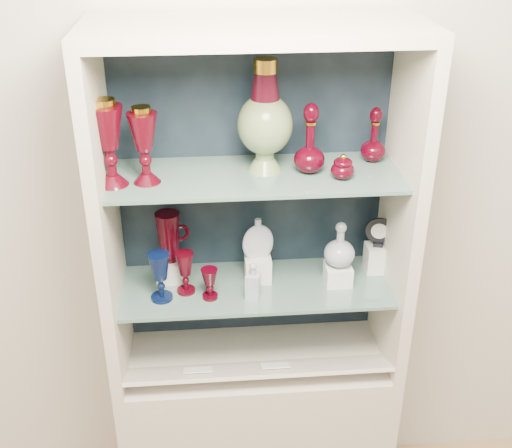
{
  "coord_description": "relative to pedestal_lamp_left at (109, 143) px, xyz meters",
  "views": [
    {
      "loc": [
        -0.16,
        -0.31,
        2.28
      ],
      "look_at": [
        0.0,
        1.53,
        1.3
      ],
      "focal_mm": 45.0,
      "sensor_mm": 36.0,
      "label": 1
    }
  ],
  "objects": [
    {
      "name": "wall_back",
      "position": [
        0.44,
        0.24,
        -0.2
      ],
      "size": [
        3.5,
        0.02,
        2.8
      ],
      "primitive_type": "cube",
      "color": "beige",
      "rests_on": "ground"
    },
    {
      "name": "cabinet_base",
      "position": [
        0.44,
        0.02,
        -1.23
      ],
      "size": [
        1.0,
        0.4,
        0.75
      ],
      "primitive_type": "cube",
      "color": "beige",
      "rests_on": "ground"
    },
    {
      "name": "cabinet_back_panel",
      "position": [
        0.44,
        0.21,
        -0.28
      ],
      "size": [
        0.98,
        0.02,
        1.15
      ],
      "primitive_type": "cube",
      "color": "black",
      "rests_on": "cabinet_base"
    },
    {
      "name": "cabinet_side_left",
      "position": [
        -0.04,
        0.02,
        -0.28
      ],
      "size": [
        0.04,
        0.4,
        1.15
      ],
      "primitive_type": "cube",
      "color": "beige",
      "rests_on": "cabinet_base"
    },
    {
      "name": "cabinet_side_right",
      "position": [
        0.92,
        0.02,
        -0.28
      ],
      "size": [
        0.04,
        0.4,
        1.15
      ],
      "primitive_type": "cube",
      "color": "beige",
      "rests_on": "cabinet_base"
    },
    {
      "name": "cabinet_top_cap",
      "position": [
        0.44,
        0.02,
        0.32
      ],
      "size": [
        1.0,
        0.4,
        0.04
      ],
      "primitive_type": "cube",
      "color": "beige",
      "rests_on": "cabinet_side_left"
    },
    {
      "name": "shelf_lower",
      "position": [
        0.44,
        0.04,
        -0.56
      ],
      "size": [
        0.92,
        0.34,
        0.01
      ],
      "primitive_type": "cube",
      "color": "slate",
      "rests_on": "cabinet_side_left"
    },
    {
      "name": "shelf_upper",
      "position": [
        0.44,
        0.04,
        -0.14
      ],
      "size": [
        0.92,
        0.34,
        0.01
      ],
      "primitive_type": "cube",
      "color": "slate",
      "rests_on": "cabinet_side_left"
    },
    {
      "name": "label_ledge",
      "position": [
        0.44,
        -0.09,
        -0.82
      ],
      "size": [
        0.92,
        0.17,
        0.09
      ],
      "primitive_type": "cube",
      "rotation": [
        -0.44,
        0.0,
        0.0
      ],
      "color": "beige",
      "rests_on": "cabinet_base"
    },
    {
      "name": "label_card_0",
      "position": [
        0.5,
        -0.09,
        -0.81
      ],
      "size": [
        0.1,
        0.06,
        0.03
      ],
      "primitive_type": "cube",
      "rotation": [
        -0.44,
        0.0,
        0.0
      ],
      "color": "white",
      "rests_on": "label_ledge"
    },
    {
      "name": "label_card_1",
      "position": [
        0.23,
        -0.09,
        -0.81
      ],
      "size": [
        0.1,
        0.06,
        0.03
      ],
      "primitive_type": "cube",
      "rotation": [
        -0.44,
        0.0,
        0.0
      ],
      "color": "white",
      "rests_on": "label_ledge"
    },
    {
      "name": "pedestal_lamp_left",
      "position": [
        0.0,
        0.0,
        0.0
      ],
      "size": [
        0.13,
        0.13,
        0.27
      ],
      "primitive_type": null,
      "rotation": [
        0.0,
        0.0,
        0.36
      ],
      "color": "#43050F",
      "rests_on": "shelf_upper"
    },
    {
      "name": "pedestal_lamp_right",
      "position": [
        0.1,
        0.01,
        -0.01
      ],
      "size": [
        0.12,
        0.12,
        0.24
      ],
      "primitive_type": null,
      "rotation": [
        0.0,
        0.0,
        -0.41
      ],
      "color": "#43050F",
      "rests_on": "shelf_upper"
    },
    {
      "name": "enamel_urn",
      "position": [
        0.47,
        0.07,
        0.04
      ],
      "size": [
        0.21,
        0.21,
        0.36
      ],
      "primitive_type": null,
      "rotation": [
        0.0,
        0.0,
        -0.22
      ],
      "color": "#064013",
      "rests_on": "shelf_upper"
    },
    {
      "name": "ruby_decanter_a",
      "position": [
        0.61,
        0.04,
        -0.01
      ],
      "size": [
        0.12,
        0.12,
        0.25
      ],
      "primitive_type": null,
      "rotation": [
        0.0,
        0.0,
        0.26
      ],
      "color": "#430110",
      "rests_on": "shelf_upper"
    },
    {
      "name": "ruby_decanter_b",
      "position": [
        0.83,
        0.12,
        -0.04
      ],
      "size": [
        0.1,
        0.1,
        0.19
      ],
      "primitive_type": null,
      "rotation": [
        0.0,
        0.0,
        0.23
      ],
      "color": "#430110",
      "rests_on": "shelf_upper"
    },
    {
      "name": "lidded_bowl",
      "position": [
        0.71,
        -0.01,
        -0.09
      ],
      "size": [
        0.08,
        0.08,
        0.08
      ],
      "primitive_type": null,
      "rotation": [
        0.0,
        0.0,
        -0.04
      ],
      "color": "#430110",
      "rests_on": "shelf_upper"
    },
    {
      "name": "cobalt_goblet",
      "position": [
        0.12,
        -0.01,
        -0.47
      ],
      "size": [
        0.08,
        0.08,
        0.17
      ],
      "primitive_type": null,
      "rotation": [
        0.0,
        0.0,
        -0.17
      ],
      "color": "#081338",
      "rests_on": "shelf_lower"
    },
    {
      "name": "ruby_goblet_tall",
      "position": [
        0.2,
        0.02,
        -0.48
      ],
      "size": [
        0.08,
        0.08,
        0.15
      ],
      "primitive_type": null,
      "rotation": [
        0.0,
        0.0,
        -0.4
      ],
      "color": "#43050F",
      "rests_on": "shelf_lower"
    },
    {
      "name": "ruby_goblet_small",
      "position": [
        0.28,
        -0.02,
        -0.5
      ],
      "size": [
        0.07,
        0.07,
        0.11
      ],
      "primitive_type": null,
      "rotation": [
        0.0,
        0.0,
        0.2
      ],
      "color": "#430110",
      "rests_on": "shelf_lower"
    },
    {
      "name": "riser_ruby_pitcher",
      "position": [
        0.15,
        0.11,
        -0.51
      ],
      "size": [
        0.1,
        0.1,
        0.08
      ],
      "primitive_type": "cube",
      "color": "silver",
      "rests_on": "shelf_lower"
    },
    {
      "name": "ruby_pitcher",
      "position": [
        0.15,
        0.11,
        -0.39
      ],
      "size": [
        0.15,
        0.11,
        0.18
      ],
      "primitive_type": null,
      "rotation": [
        0.0,
        0.0,
        0.17
      ],
      "color": "#43050F",
      "rests_on": "riser_ruby_pitcher"
    },
    {
      "name": "clear_square_bottle",
      "position": [
        0.43,
        -0.03,
        -0.49
      ],
      "size": [
        0.06,
        0.06,
        0.13
      ],
      "primitive_type": null,
      "rotation": [
        0.0,
        0.0,
        -0.31
      ],
      "color": "#939CAB",
      "rests_on": "shelf_lower"
    },
    {
      "name": "riser_flat_flask",
      "position": [
        0.45,
        0.08,
        -0.51
      ],
      "size": [
        0.09,
        0.09,
        0.09
      ],
      "primitive_type": "cube",
      "color": "silver",
      "rests_on": "shelf_lower"
    },
    {
      "name": "flat_flask",
      "position": [
        0.45,
        0.08,
        -0.39
      ],
      "size": [
        0.12,
        0.06,
        0.15
      ],
      "primitive_type": null,
      "rotation": [
        0.0,
        0.0,
        0.17
      ],
      "color": "silver",
      "rests_on": "riser_flat_flask"
    },
    {
      "name": "riser_clear_round_decanter",
      "position": [
        0.73,
        0.04,
        -0.52
      ],
      "size": [
        0.09,
        0.09,
        0.07
      ],
      "primitive_type": "cube",
      "color": "silver",
      "rests_on": "shelf_lower"
    },
    {
      "name": "clear_round_decanter",
      "position": [
        0.73,
        0.04,
        -0.4
      ],
      "size": [
        0.12,
        0.12,
        0.16
      ],
      "primitive_type": null,
      "rotation": [
        0.0,
        0.0,
        0.15
      ],
      "color": "#939CAB",
      "rests_on": "riser_clear_round_decanter"
    },
    {
      "name": "riser_cameo_medallion",
      "position": [
        0.88,
        0.11,
        -0.5
      ],
      "size": [
        0.08,
        0.08,
        0.1
      ],
      "primitive_type": "cube",
      "color": "silver",
      "rests_on": "shelf_lower"
    },
    {
      "name": "cameo_medallion",
      "position": [
        0.88,
        0.11,
        -0.4
      ],
      "size": [
        0.1,
        0.06,
        0.11
      ],
      "primitive_type": null,
      "rotation": [
        0.0,
        0.0,
        -0.24
      ],
      "color": "black",
      "rests_on": "riser_cameo_medallion"
    }
  ]
}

